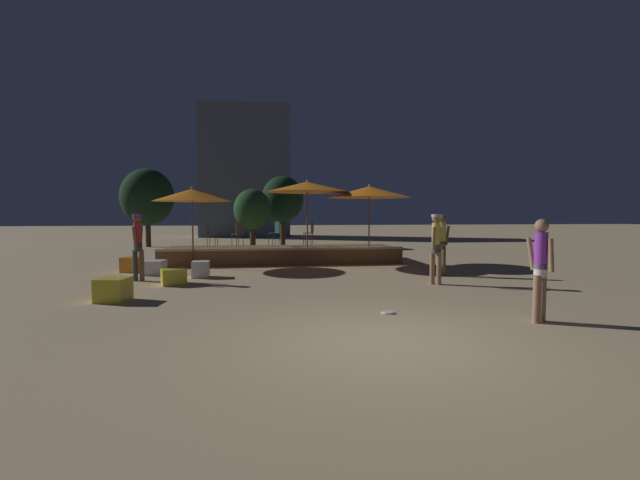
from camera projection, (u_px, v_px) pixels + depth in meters
ground_plane at (383, 342)px, 6.23m from camera, size 120.00×120.00×0.00m
wooden_deck at (282, 254)px, 16.44m from camera, size 8.75×2.65×0.63m
patio_umbrella_0 at (369, 192)px, 15.52m from camera, size 2.98×2.98×2.92m
patio_umbrella_1 at (307, 187)px, 15.22m from camera, size 2.99×2.99×3.06m
patio_umbrella_2 at (192, 195)px, 14.50m from camera, size 2.61×2.61×2.77m
cube_seat_0 at (132, 265)px, 13.58m from camera, size 0.66×0.66×0.47m
cube_seat_1 at (113, 290)px, 9.06m from camera, size 0.68×0.68×0.50m
cube_seat_2 at (154, 267)px, 13.02m from camera, size 0.68×0.68×0.43m
cube_seat_3 at (201, 269)px, 12.47m from camera, size 0.51×0.51×0.47m
cube_seat_4 at (174, 277)px, 11.21m from camera, size 0.76×0.76×0.42m
person_0 at (436, 244)px, 11.17m from camera, size 0.43×0.45×1.85m
person_1 at (541, 266)px, 7.28m from camera, size 0.30×0.47×1.77m
person_2 at (138, 242)px, 11.72m from camera, size 0.31×0.56×1.85m
person_3 at (442, 242)px, 12.75m from camera, size 0.53×0.30×1.82m
bistro_chair_0 at (310, 231)px, 16.84m from camera, size 0.43×0.43×0.90m
bistro_chair_1 at (210, 232)px, 15.87m from camera, size 0.42×0.41×0.90m
bistro_chair_2 at (276, 231)px, 16.90m from camera, size 0.47×0.46×0.90m
bistro_chair_3 at (239, 232)px, 15.94m from camera, size 0.48×0.48×0.90m
frisbee_disc at (388, 312)px, 7.99m from camera, size 0.23×0.23×0.03m
background_tree_0 at (147, 197)px, 23.55m from camera, size 2.84×2.84×4.32m
background_tree_1 at (283, 199)px, 23.92m from camera, size 2.34×2.34×3.94m
background_tree_2 at (252, 210)px, 20.84m from camera, size 1.82×1.82×3.05m
distant_building at (245, 172)px, 34.31m from camera, size 7.00×3.51×10.30m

